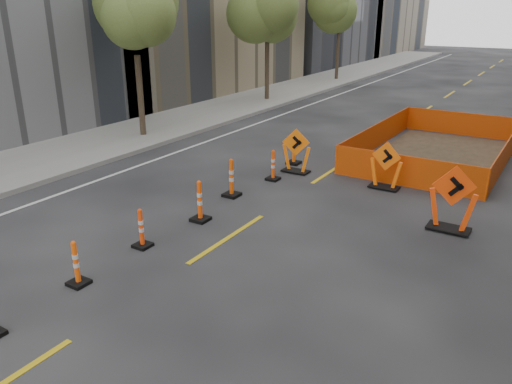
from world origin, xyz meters
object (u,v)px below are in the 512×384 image
Objects in this scene: channelizer_5 at (200,201)px; channelizer_7 at (273,165)px; channelizer_6 at (231,178)px; channelizer_3 at (76,263)px; channelizer_4 at (141,228)px; chevron_sign_left at (296,151)px; channelizer_8 at (294,149)px; chevron_sign_right at (453,199)px; chevron_sign_center at (386,165)px.

channelizer_7 is (-0.02, 3.70, -0.05)m from channelizer_5.
channelizer_3 is at bearing -88.00° from channelizer_6.
chevron_sign_left is at bearing 86.26° from channelizer_4.
channelizer_6 is 0.76× the size of chevron_sign_left.
chevron_sign_right is at bearing -26.71° from channelizer_8.
channelizer_7 is 0.66× the size of chevron_sign_left.
channelizer_8 is at bearing 170.78° from chevron_sign_center.
channelizer_5 is 4.77m from chevron_sign_left.
chevron_sign_center is (2.95, 0.00, -0.01)m from chevron_sign_left.
chevron_sign_center reaches higher than channelizer_6.
chevron_sign_center reaches higher than channelizer_5.
channelizer_5 is 0.74× the size of chevron_sign_center.
chevron_sign_center is (3.19, 1.06, 0.24)m from channelizer_7.
channelizer_7 is 0.67× the size of chevron_sign_center.
chevron_sign_left is at bearing 139.46° from chevron_sign_right.
chevron_sign_right is at bearing 8.21° from channelizer_6.
channelizer_5 is at bearing -172.63° from chevron_sign_right.
channelizer_4 is 0.56× the size of chevron_sign_right.
chevron_sign_left reaches higher than channelizer_3.
channelizer_5 is 5.73m from chevron_sign_center.
chevron_sign_left is at bearing -176.18° from chevron_sign_center.
channelizer_3 is 0.84× the size of channelizer_6.
channelizer_3 is at bearing -90.73° from channelizer_7.
chevron_sign_center reaches higher than channelizer_4.
channelizer_6 is 4.54m from chevron_sign_center.
channelizer_6 is at bearing -98.87° from channelizer_7.
channelizer_8 is at bearing 90.44° from channelizer_4.
channelizer_3 is at bearing -149.91° from chevron_sign_right.
chevron_sign_right is (2.27, -2.08, 0.10)m from chevron_sign_center.
channelizer_4 is 0.87× the size of channelizer_5.
channelizer_6 is at bearing -123.77° from chevron_sign_left.
channelizer_8 reaches higher than channelizer_5.
chevron_sign_center is (3.44, -0.79, 0.18)m from channelizer_8.
chevron_sign_center is at bearing 118.70° from chevron_sign_right.
chevron_sign_right reaches higher than chevron_sign_center.
channelizer_4 is 0.63× the size of chevron_sign_left.
channelizer_6 is (-0.11, 3.70, 0.09)m from channelizer_4.
chevron_sign_right reaches higher than channelizer_8.
channelizer_4 is 0.95× the size of channelizer_7.
channelizer_4 is 6.63m from chevron_sign_left.
chevron_sign_center is at bearing 56.31° from channelizer_5.
chevron_sign_right reaches higher than chevron_sign_left.
channelizer_3 is 1.85m from channelizer_4.
channelizer_8 is 0.66× the size of chevron_sign_right.
channelizer_5 is (0.20, 1.85, 0.07)m from channelizer_4.
channelizer_5 reaches higher than channelizer_7.
channelizer_5 reaches higher than channelizer_3.
channelizer_8 is (-0.24, 1.85, 0.06)m from channelizer_7.
chevron_sign_left is 1.01× the size of chevron_sign_center.
chevron_sign_right is at bearing 26.20° from channelizer_5.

